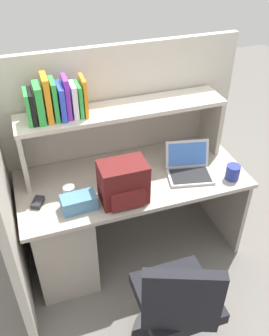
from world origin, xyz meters
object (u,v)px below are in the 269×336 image
at_px(backpack, 123,183).
at_px(computer_mouse, 38,202).
at_px(laptop, 189,168).
at_px(office_chair, 176,311).
at_px(tissue_box, 79,202).
at_px(snack_canister, 233,172).
at_px(paper_cup, 69,193).

distance_m(backpack, computer_mouse, 0.57).
height_order(laptop, office_chair, laptop).
bearing_deg(office_chair, computer_mouse, -30.22).
bearing_deg(office_chair, tissue_box, -38.66).
distance_m(snack_canister, office_chair, 1.01).
relative_size(tissue_box, snack_canister, 2.04).
xyz_separation_m(backpack, snack_canister, (0.78, -0.03, -0.08)).
relative_size(laptop, backpack, 1.19).
relative_size(laptop, office_chair, 0.38).
relative_size(backpack, computer_mouse, 2.88).
distance_m(laptop, backpack, 0.54).
bearing_deg(tissue_box, office_chair, -62.11).
bearing_deg(paper_cup, office_chair, -61.17).
xyz_separation_m(backpack, tissue_box, (-0.29, 0.01, -0.09)).
bearing_deg(backpack, snack_canister, -2.48).
height_order(backpack, computer_mouse, backpack).
relative_size(paper_cup, tissue_box, 0.44).
height_order(computer_mouse, paper_cup, paper_cup).
xyz_separation_m(laptop, paper_cup, (-0.85, 0.01, -0.00)).
relative_size(paper_cup, office_chair, 0.10).
xyz_separation_m(computer_mouse, office_chair, (0.64, -0.80, -0.35)).
height_order(snack_canister, office_chair, office_chair).
xyz_separation_m(laptop, computer_mouse, (-1.06, 0.01, -0.03)).
bearing_deg(office_chair, paper_cup, -40.20).
height_order(backpack, paper_cup, backpack).
distance_m(laptop, office_chair, 0.97).
bearing_deg(backpack, office_chair, -81.30).
height_order(backpack, tissue_box, backpack).
relative_size(backpack, tissue_box, 1.36).
bearing_deg(computer_mouse, laptop, 25.21).
bearing_deg(backpack, paper_cup, 159.73).
height_order(laptop, computer_mouse, laptop).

